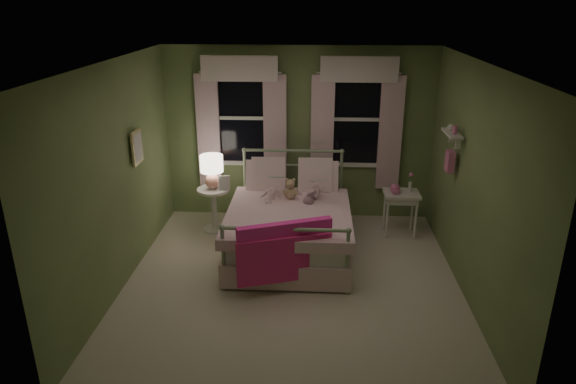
# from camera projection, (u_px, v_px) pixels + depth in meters

# --- Properties ---
(room_shell) EXTENTS (4.20, 4.20, 4.20)m
(room_shell) POSITION_uv_depth(u_px,v_px,m) (292.00, 182.00, 5.74)
(room_shell) COLOR beige
(room_shell) RESTS_ON ground
(bed) EXTENTS (1.58, 2.04, 1.18)m
(bed) POSITION_uv_depth(u_px,v_px,m) (289.00, 226.00, 6.81)
(bed) COLOR white
(bed) RESTS_ON ground
(pink_throw) EXTENTS (1.07, 0.49, 0.71)m
(pink_throw) POSITION_uv_depth(u_px,v_px,m) (285.00, 246.00, 5.78)
(pink_throw) COLOR #FD31A6
(pink_throw) RESTS_ON bed
(child_left) EXTENTS (0.28, 0.19, 0.75)m
(child_left) POSITION_uv_depth(u_px,v_px,m) (271.00, 175.00, 7.02)
(child_left) COLOR #F7D1DD
(child_left) RESTS_ON bed
(child_right) EXTENTS (0.40, 0.33, 0.73)m
(child_right) POSITION_uv_depth(u_px,v_px,m) (311.00, 177.00, 7.00)
(child_right) COLOR #F7D1DD
(child_right) RESTS_ON bed
(book_left) EXTENTS (0.20, 0.12, 0.26)m
(book_left) POSITION_uv_depth(u_px,v_px,m) (269.00, 180.00, 6.78)
(book_left) COLOR beige
(book_left) RESTS_ON child_left
(book_right) EXTENTS (0.22, 0.15, 0.26)m
(book_right) POSITION_uv_depth(u_px,v_px,m) (311.00, 184.00, 6.77)
(book_right) COLOR beige
(book_right) RESTS_ON child_right
(teddy_bear) EXTENTS (0.22, 0.18, 0.30)m
(teddy_bear) POSITION_uv_depth(u_px,v_px,m) (290.00, 190.00, 6.92)
(teddy_bear) COLOR tan
(teddy_bear) RESTS_ON bed
(nightstand_left) EXTENTS (0.46, 0.46, 0.65)m
(nightstand_left) POSITION_uv_depth(u_px,v_px,m) (214.00, 204.00, 7.46)
(nightstand_left) COLOR white
(nightstand_left) RESTS_ON ground
(table_lamp) EXTENTS (0.33, 0.33, 0.49)m
(table_lamp) POSITION_uv_depth(u_px,v_px,m) (212.00, 169.00, 7.27)
(table_lamp) COLOR #E49687
(table_lamp) RESTS_ON nightstand_left
(book_nightstand) EXTENTS (0.20, 0.25, 0.02)m
(book_nightstand) POSITION_uv_depth(u_px,v_px,m) (219.00, 190.00, 7.30)
(book_nightstand) COLOR beige
(book_nightstand) RESTS_ON nightstand_left
(nightstand_right) EXTENTS (0.50, 0.40, 0.64)m
(nightstand_right) POSITION_uv_depth(u_px,v_px,m) (401.00, 199.00, 7.28)
(nightstand_right) COLOR white
(nightstand_right) RESTS_ON ground
(pink_toy) EXTENTS (0.14, 0.19, 0.14)m
(pink_toy) POSITION_uv_depth(u_px,v_px,m) (395.00, 188.00, 7.22)
(pink_toy) COLOR pink
(pink_toy) RESTS_ON nightstand_right
(bud_vase) EXTENTS (0.06, 0.06, 0.28)m
(bud_vase) POSITION_uv_depth(u_px,v_px,m) (410.00, 182.00, 7.23)
(bud_vase) COLOR white
(bud_vase) RESTS_ON nightstand_right
(window_left) EXTENTS (1.34, 0.13, 1.96)m
(window_left) POSITION_uv_depth(u_px,v_px,m) (241.00, 114.00, 7.56)
(window_left) COLOR black
(window_left) RESTS_ON room_shell
(window_right) EXTENTS (1.34, 0.13, 1.96)m
(window_right) POSITION_uv_depth(u_px,v_px,m) (357.00, 115.00, 7.47)
(window_right) COLOR black
(window_right) RESTS_ON room_shell
(wall_shelf) EXTENTS (0.15, 0.50, 0.60)m
(wall_shelf) POSITION_uv_depth(u_px,v_px,m) (451.00, 148.00, 6.22)
(wall_shelf) COLOR white
(wall_shelf) RESTS_ON room_shell
(framed_picture) EXTENTS (0.03, 0.32, 0.42)m
(framed_picture) POSITION_uv_depth(u_px,v_px,m) (137.00, 147.00, 6.32)
(framed_picture) COLOR beige
(framed_picture) RESTS_ON room_shell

